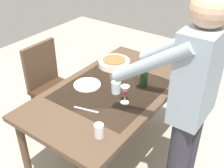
# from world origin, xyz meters

# --- Properties ---
(ground_plane) EXTENTS (6.00, 6.00, 0.00)m
(ground_plane) POSITION_xyz_m (0.00, 0.00, 0.00)
(ground_plane) COLOR #9E9384
(dining_table) EXTENTS (1.52, 0.86, 0.75)m
(dining_table) POSITION_xyz_m (0.00, 0.00, 0.68)
(dining_table) COLOR #4C3828
(dining_table) RESTS_ON ground_plane
(chair_near) EXTENTS (0.40, 0.40, 0.91)m
(chair_near) POSITION_xyz_m (-0.02, -0.81, 0.53)
(chair_near) COLOR #352114
(chair_near) RESTS_ON ground_plane
(person_server) EXTENTS (0.42, 0.61, 1.69)m
(person_server) POSITION_xyz_m (0.10, 0.69, 0.96)
(person_server) COLOR #2D2D38
(person_server) RESTS_ON ground_plane
(wine_bottle) EXTENTS (0.07, 0.07, 0.30)m
(wine_bottle) POSITION_xyz_m (-0.21, 0.18, 0.87)
(wine_bottle) COLOR black
(wine_bottle) RESTS_ON dining_table
(wine_glass_left) EXTENTS (0.07, 0.07, 0.15)m
(wine_glass_left) POSITION_xyz_m (0.10, 0.19, 0.86)
(wine_glass_left) COLOR white
(wine_glass_left) RESTS_ON dining_table
(water_cup_near_left) EXTENTS (0.07, 0.07, 0.10)m
(water_cup_near_left) POSITION_xyz_m (0.51, 0.27, 0.80)
(water_cup_near_left) COLOR silver
(water_cup_near_left) RESTS_ON dining_table
(water_cup_near_right) EXTENTS (0.07, 0.07, 0.10)m
(water_cup_near_right) POSITION_xyz_m (0.02, 0.06, 0.80)
(water_cup_near_right) COLOR silver
(water_cup_near_right) RESTS_ON dining_table
(serving_bowl_pasta) EXTENTS (0.30, 0.30, 0.07)m
(serving_bowl_pasta) POSITION_xyz_m (-0.35, -0.23, 0.79)
(serving_bowl_pasta) COLOR white
(serving_bowl_pasta) RESTS_ON dining_table
(dinner_plate_near) EXTENTS (0.23, 0.23, 0.01)m
(dinner_plate_near) POSITION_xyz_m (0.07, -0.21, 0.76)
(dinner_plate_near) COLOR white
(dinner_plate_near) RESTS_ON dining_table
(table_knife) EXTENTS (0.06, 0.20, 0.00)m
(table_knife) POSITION_xyz_m (0.34, 0.01, 0.76)
(table_knife) COLOR silver
(table_knife) RESTS_ON dining_table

